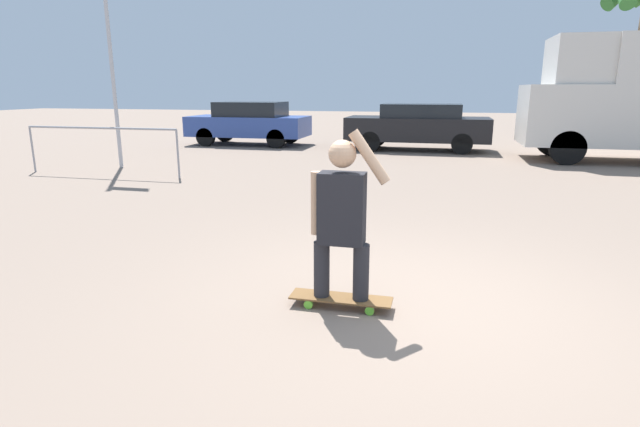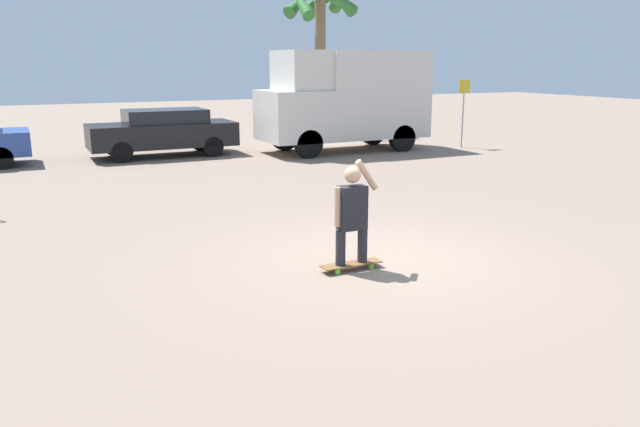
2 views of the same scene
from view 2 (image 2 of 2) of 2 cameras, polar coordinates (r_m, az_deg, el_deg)
ground_plane at (r=9.33m, az=5.47°, el=-4.23°), size 80.00×80.00×0.00m
skateboard at (r=8.84m, az=2.88°, el=-4.67°), size 0.90×0.24×0.09m
person_skateboarder at (r=8.62m, az=2.94°, el=0.31°), size 0.67×0.23×1.48m
camper_van at (r=20.64m, az=2.46°, el=10.57°), size 5.46×2.17×3.22m
parked_car_black at (r=20.05m, az=-14.15°, el=7.30°), size 4.41×1.77×1.45m
palm_tree_near_van at (r=25.82m, az=0.08°, el=17.86°), size 2.95×3.07×5.98m
street_sign at (r=21.96m, az=12.98°, el=9.72°), size 0.44×0.06×2.28m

